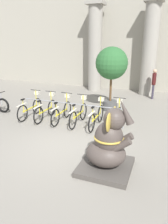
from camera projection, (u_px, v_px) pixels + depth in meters
ground_plane at (67, 145)px, 6.87m from camera, size 60.00×60.00×0.00m
building_facade at (125, 41)px, 13.50m from camera, size 20.00×0.20×6.00m
column_left at (95, 48)px, 13.28m from camera, size 1.04×1.04×5.16m
column_right at (150, 49)px, 12.19m from camera, size 1.04×1.04×5.16m
bike_rack at (71, 107)px, 8.63m from camera, size 4.26×0.05×0.77m
bicycle_0 at (31, 108)px, 9.19m from camera, size 0.48×1.77×1.08m
bicycle_1 at (46, 109)px, 8.96m from camera, size 0.48×1.77×1.08m
bicycle_2 at (62, 111)px, 8.71m from camera, size 0.48×1.77×1.08m
bicycle_3 at (79, 114)px, 8.45m from camera, size 0.48×1.77×1.08m
bicycle_4 at (97, 116)px, 8.20m from camera, size 0.48×1.77×1.08m
bicycle_5 at (116, 118)px, 7.98m from camera, size 0.48×1.77×1.08m
elephant_statue at (108, 146)px, 5.39m from camera, size 1.30×1.30×1.96m
person_pedestrian at (154, 81)px, 11.81m from camera, size 0.22×0.47×1.63m
potted_tree at (112, 66)px, 9.60m from camera, size 1.42×1.42×2.86m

